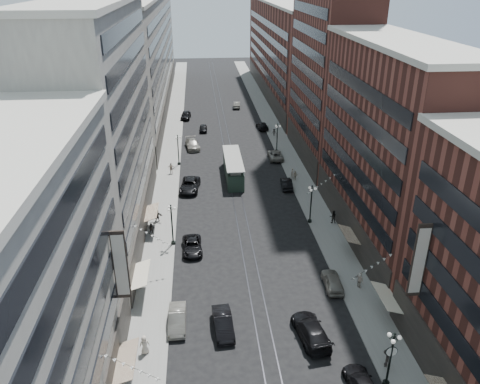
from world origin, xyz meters
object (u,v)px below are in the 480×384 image
object	(u,v)px
car_13	(203,128)
pedestrian_7	(333,217)
pedestrian_4	(360,280)
car_7	(190,185)
lamppost_sw_mid	(178,149)
pedestrian_6	(171,168)
pedestrian_1	(145,345)
car_11	(275,155)
lamppost_se_mid	(277,137)
car_1	(177,319)
pedestrian_5	(157,215)
car_5	(223,323)
pedestrian_3	(386,358)
pedestrian_9	(274,132)
car_8	(192,144)
pedestrian_2	(151,229)
car_14	(237,105)
pedestrian_extra_0	(295,176)
streetcar	(233,168)
car_10	(287,183)
lamppost_se_near	(391,357)
lamppost_se_far	(311,203)
car_12	(262,126)
lamppost_sw_far	(172,223)
car_9	(186,115)
car_2	(192,246)
pedestrian_8	(292,173)
car_4	(333,281)

from	to	relation	value
car_13	pedestrian_7	world-z (taller)	pedestrian_7
pedestrian_4	car_7	bearing A→B (deg)	13.53
lamppost_sw_mid	car_7	distance (m)	11.16
pedestrian_7	pedestrian_6	bearing A→B (deg)	-33.56
pedestrian_1	car_11	distance (m)	50.91
lamppost_se_mid	car_1	world-z (taller)	lamppost_se_mid
lamppost_sw_mid	pedestrian_5	xyz separation A→B (m)	(-2.41, -20.82, -2.04)
car_5	pedestrian_3	xyz separation A→B (m)	(13.76, -5.93, 0.21)
pedestrian_5	pedestrian_7	size ratio (longest dim) A/B	0.98
pedestrian_3	pedestrian_7	world-z (taller)	pedestrian_7
lamppost_se_mid	car_11	bearing A→B (deg)	-102.96
pedestrian_1	pedestrian_9	size ratio (longest dim) A/B	1.21
car_11	car_13	world-z (taller)	car_11
car_5	pedestrian_4	xyz separation A→B (m)	(15.09, 5.23, 0.25)
lamppost_se_mid	car_8	world-z (taller)	lamppost_se_mid
pedestrian_2	car_14	xyz separation A→B (m)	(16.42, 62.18, -0.12)
pedestrian_2	pedestrian_extra_0	distance (m)	26.93
streetcar	pedestrian_5	bearing A→B (deg)	-128.43
pedestrian_2	car_10	size ratio (longest dim) A/B	0.33
streetcar	pedestrian_2	bearing A→B (deg)	-123.87
lamppost_se_mid	pedestrian_9	distance (m)	9.62
lamppost_sw_mid	pedestrian_2	xyz separation A→B (m)	(-2.89, -24.20, -2.20)
pedestrian_6	car_7	bearing A→B (deg)	117.03
lamppost_se_near	lamppost_se_mid	xyz separation A→B (m)	(0.00, 56.00, -0.12)
car_13	pedestrian_5	size ratio (longest dim) A/B	2.21
car_7	car_11	xyz separation A→B (m)	(15.60, 12.27, -0.09)
lamppost_se_far	pedestrian_5	xyz separation A→B (m)	(-20.81, 2.18, -2.04)
pedestrian_1	pedestrian_7	xyz separation A→B (m)	(23.25, 22.07, -0.00)
pedestrian_1	pedestrian_6	xyz separation A→B (m)	(0.63, 41.54, 0.03)
pedestrian_2	car_12	distance (m)	48.50
lamppost_sw_far	pedestrian_5	world-z (taller)	lamppost_sw_far
pedestrian_2	car_9	bearing A→B (deg)	89.45
pedestrian_2	car_2	bearing A→B (deg)	-36.86
pedestrian_2	car_11	distance (m)	32.88
pedestrian_2	car_7	distance (m)	14.31
lamppost_se_far	pedestrian_1	xyz separation A→B (m)	(-20.20, -22.54, -2.01)
car_8	car_13	distance (m)	10.87
lamppost_sw_far	pedestrian_3	xyz separation A→B (m)	(19.11, -22.02, -2.07)
car_1	pedestrian_8	bearing A→B (deg)	62.14
lamppost_se_near	car_10	world-z (taller)	lamppost_se_near
lamppost_se_far	car_9	bearing A→B (deg)	108.64
car_4	pedestrian_9	world-z (taller)	pedestrian_9
car_8	car_14	distance (m)	31.44
car_10	lamppost_se_far	bearing A→B (deg)	99.19
lamppost_sw_far	pedestrian_6	size ratio (longest dim) A/B	2.89
streetcar	pedestrian_7	bearing A→B (deg)	-54.68
car_2	car_11	xyz separation A→B (m)	(15.20, 30.20, 0.05)
car_2	pedestrian_extra_0	distance (m)	26.04
pedestrian_2	pedestrian_8	world-z (taller)	pedestrian_8
car_2	pedestrian_extra_0	world-z (taller)	pedestrian_extra_0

